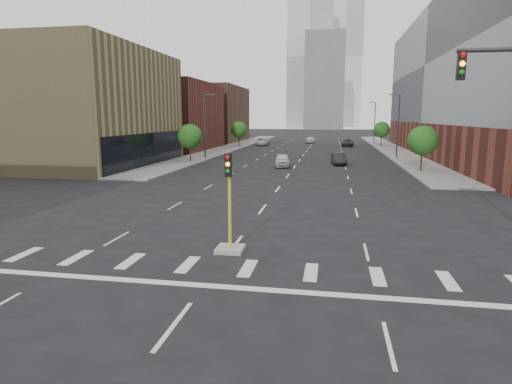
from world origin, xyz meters
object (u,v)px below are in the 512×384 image
(car_near_left, at_px, (282,160))
(car_mid_right, at_px, (339,159))
(median_traffic_signal, at_px, (230,230))
(car_distant, at_px, (310,140))
(car_far_left, at_px, (262,142))
(car_deep_right, at_px, (348,143))

(car_near_left, distance_m, car_mid_right, 7.56)
(median_traffic_signal, xyz_separation_m, car_mid_right, (5.23, 36.60, -0.23))
(car_near_left, distance_m, car_distant, 47.48)
(median_traffic_signal, xyz_separation_m, car_far_left, (-10.05, 70.91, -0.22))
(median_traffic_signal, distance_m, car_near_left, 33.18)
(car_near_left, xyz_separation_m, car_deep_right, (8.92, 37.15, -0.03))
(car_mid_right, bearing_deg, car_far_left, 107.58)
(car_deep_right, distance_m, car_distant, 13.07)
(car_distant, bearing_deg, car_near_left, -89.21)
(car_near_left, xyz_separation_m, car_distant, (0.89, 47.47, -0.04))
(car_deep_right, xyz_separation_m, car_distant, (-8.03, 10.31, -0.00))
(car_distant, bearing_deg, car_mid_right, -80.59)
(median_traffic_signal, bearing_deg, car_deep_right, 83.97)
(car_far_left, relative_size, car_distant, 1.24)
(median_traffic_signal, height_order, car_distant, median_traffic_signal)
(car_far_left, distance_m, car_deep_right, 17.49)
(car_far_left, xyz_separation_m, car_deep_right, (17.48, -0.61, -0.01))
(car_near_left, xyz_separation_m, car_mid_right, (6.73, 3.45, -0.04))
(median_traffic_signal, height_order, car_mid_right, median_traffic_signal)
(car_mid_right, height_order, car_distant, car_distant)
(median_traffic_signal, height_order, car_far_left, median_traffic_signal)
(median_traffic_signal, xyz_separation_m, car_distant, (-0.61, 80.62, -0.23))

